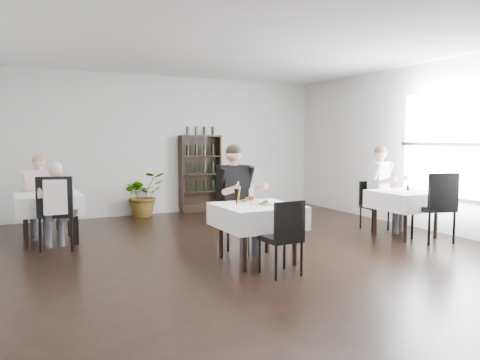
% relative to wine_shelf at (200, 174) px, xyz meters
% --- Properties ---
extents(room_shell, '(9.00, 9.00, 9.00)m').
position_rel_wine_shelf_xyz_m(room_shell, '(-0.60, -4.31, 0.65)').
color(room_shell, black).
rests_on(room_shell, ground).
extents(window_right, '(0.06, 2.30, 1.85)m').
position_rel_wine_shelf_xyz_m(window_right, '(2.88, -4.31, 0.65)').
color(window_right, white).
rests_on(window_right, room_shell).
extents(wine_shelf, '(0.90, 0.28, 1.75)m').
position_rel_wine_shelf_xyz_m(wine_shelf, '(0.00, 0.00, 0.00)').
color(wine_shelf, black).
rests_on(wine_shelf, ground).
extents(main_table, '(1.03, 1.03, 0.77)m').
position_rel_wine_shelf_xyz_m(main_table, '(-0.90, -4.31, -0.23)').
color(main_table, black).
rests_on(main_table, ground).
extents(left_table, '(0.98, 0.98, 0.77)m').
position_rel_wine_shelf_xyz_m(left_table, '(-3.30, -1.81, -0.23)').
color(left_table, black).
rests_on(left_table, ground).
extents(right_table, '(0.98, 0.98, 0.77)m').
position_rel_wine_shelf_xyz_m(right_table, '(2.10, -4.01, -0.23)').
color(right_table, black).
rests_on(right_table, ground).
extents(potted_tree, '(0.97, 0.88, 0.95)m').
position_rel_wine_shelf_xyz_m(potted_tree, '(-1.32, -0.11, -0.37)').
color(potted_tree, '#215B1F').
rests_on(potted_tree, ground).
extents(main_chair_far, '(0.60, 0.60, 1.05)m').
position_rel_wine_shelf_xyz_m(main_chair_far, '(-0.78, -3.69, -0.25)').
color(main_chair_far, black).
rests_on(main_chair_far, ground).
extents(main_chair_near, '(0.43, 0.44, 0.92)m').
position_rel_wine_shelf_xyz_m(main_chair_near, '(-0.93, -5.05, -0.32)').
color(main_chair_near, black).
rests_on(main_chair_near, ground).
extents(left_chair_far, '(0.50, 0.50, 0.94)m').
position_rel_wine_shelf_xyz_m(left_chair_far, '(-3.26, -0.99, -0.31)').
color(left_chair_far, black).
rests_on(left_chair_far, ground).
extents(left_chair_near, '(0.63, 0.64, 1.11)m').
position_rel_wine_shelf_xyz_m(left_chair_near, '(-3.23, -2.44, -0.22)').
color(left_chair_near, black).
rests_on(left_chair_near, ground).
extents(right_chair_far, '(0.43, 0.43, 0.87)m').
position_rel_wine_shelf_xyz_m(right_chair_far, '(2.06, -3.26, -0.35)').
color(right_chair_far, black).
rests_on(right_chair_far, ground).
extents(right_chair_near, '(0.61, 0.62, 1.12)m').
position_rel_wine_shelf_xyz_m(right_chair_near, '(2.18, -4.60, -0.21)').
color(right_chair_near, black).
rests_on(right_chair_near, ground).
extents(diner_main, '(0.64, 0.67, 1.57)m').
position_rel_wine_shelf_xyz_m(diner_main, '(-0.92, -3.74, 0.06)').
color(diner_main, '#45454D').
rests_on(diner_main, ground).
extents(diner_left_far, '(0.54, 0.56, 1.38)m').
position_rel_wine_shelf_xyz_m(diner_left_far, '(-3.39, -1.19, -0.05)').
color(diner_left_far, '#45454D').
rests_on(diner_left_far, ground).
extents(diner_left_near, '(0.51, 0.51, 1.32)m').
position_rel_wine_shelf_xyz_m(diner_left_near, '(-3.24, -2.47, -0.08)').
color(diner_left_near, '#45454D').
rests_on(diner_left_near, ground).
extents(diner_right_far, '(0.66, 0.70, 1.53)m').
position_rel_wine_shelf_xyz_m(diner_right_far, '(2.19, -3.41, 0.04)').
color(diner_right_far, '#45454D').
rests_on(diner_right_far, ground).
extents(plate_far, '(0.28, 0.28, 0.08)m').
position_rel_wine_shelf_xyz_m(plate_far, '(-0.91, -4.06, -0.06)').
color(plate_far, white).
rests_on(plate_far, main_table).
extents(plate_near, '(0.29, 0.29, 0.07)m').
position_rel_wine_shelf_xyz_m(plate_near, '(-0.85, -4.42, -0.06)').
color(plate_near, white).
rests_on(plate_near, main_table).
extents(pilsner_dark, '(0.07, 0.07, 0.30)m').
position_rel_wine_shelf_xyz_m(pilsner_dark, '(-1.23, -4.38, 0.05)').
color(pilsner_dark, black).
rests_on(pilsner_dark, main_table).
extents(pilsner_lager, '(0.07, 0.07, 0.31)m').
position_rel_wine_shelf_xyz_m(pilsner_lager, '(-1.14, -4.23, 0.05)').
color(pilsner_lager, gold).
rests_on(pilsner_lager, main_table).
extents(coke_bottle, '(0.07, 0.07, 0.27)m').
position_rel_wine_shelf_xyz_m(coke_bottle, '(-0.98, -4.30, 0.03)').
color(coke_bottle, silver).
rests_on(coke_bottle, main_table).
extents(napkin_cutlery, '(0.19, 0.19, 0.02)m').
position_rel_wine_shelf_xyz_m(napkin_cutlery, '(-0.58, -4.46, -0.07)').
color(napkin_cutlery, black).
rests_on(napkin_cutlery, main_table).
extents(pepper_mill, '(0.04, 0.04, 0.10)m').
position_rel_wine_shelf_xyz_m(pepper_mill, '(2.18, -3.98, -0.03)').
color(pepper_mill, black).
rests_on(pepper_mill, right_table).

